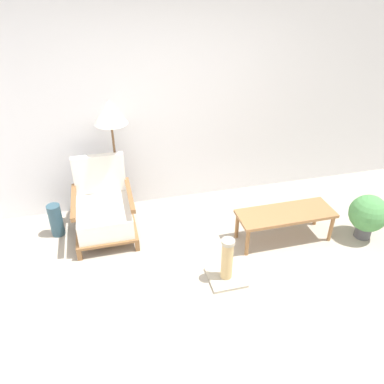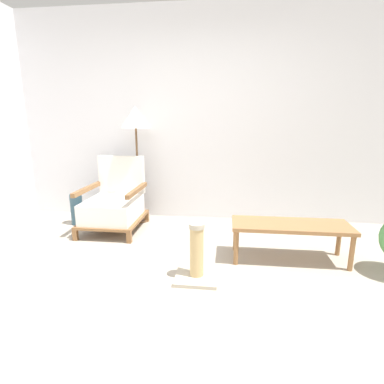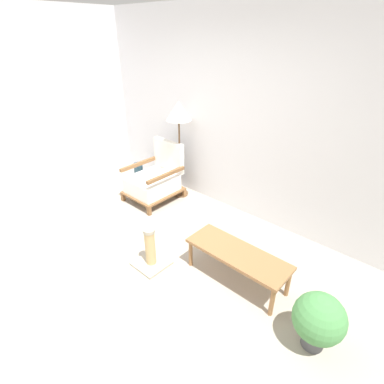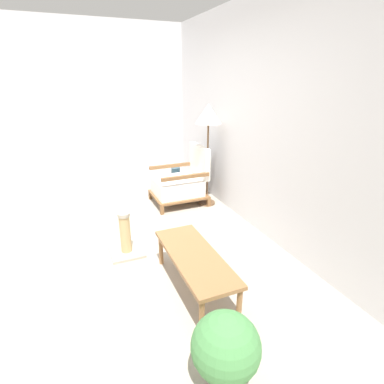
# 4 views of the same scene
# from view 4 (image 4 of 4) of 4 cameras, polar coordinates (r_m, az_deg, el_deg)

# --- Properties ---
(ground_plane) EXTENTS (14.00, 14.00, 0.00)m
(ground_plane) POSITION_cam_4_polar(r_m,az_deg,el_deg) (3.59, -19.83, -10.92)
(ground_plane) COLOR #A89E8E
(wall_back) EXTENTS (8.00, 0.06, 2.70)m
(wall_back) POSITION_cam_4_polar(r_m,az_deg,el_deg) (3.77, 11.92, 13.42)
(wall_back) COLOR silver
(wall_back) RESTS_ON ground_plane
(wall_left) EXTENTS (0.06, 8.00, 2.70)m
(wall_left) POSITION_cam_4_polar(r_m,az_deg,el_deg) (5.52, -18.14, 15.16)
(wall_left) COLOR silver
(wall_left) RESTS_ON ground_plane
(armchair) EXTENTS (0.67, 0.78, 0.87)m
(armchair) POSITION_cam_4_polar(r_m,az_deg,el_deg) (4.56, -2.11, 1.80)
(armchair) COLOR brown
(armchair) RESTS_ON ground_plane
(floor_lamp) EXTENTS (0.37, 0.37, 1.48)m
(floor_lamp) POSITION_cam_4_polar(r_m,az_deg,el_deg) (4.28, 3.14, 13.71)
(floor_lamp) COLOR brown
(floor_lamp) RESTS_ON ground_plane
(coffee_table) EXTENTS (1.09, 0.40, 0.37)m
(coffee_table) POSITION_cam_4_polar(r_m,az_deg,el_deg) (2.71, 0.51, -12.64)
(coffee_table) COLOR olive
(coffee_table) RESTS_ON ground_plane
(vase) EXTENTS (0.15, 0.15, 0.40)m
(vase) POSITION_cam_4_polar(r_m,az_deg,el_deg) (5.13, -3.09, 2.56)
(vase) COLOR #2D4C5B
(vase) RESTS_ON ground_plane
(potted_plant) EXTENTS (0.42, 0.42, 0.54)m
(potted_plant) POSITION_cam_4_polar(r_m,az_deg,el_deg) (2.02, 6.43, -27.53)
(potted_plant) COLOR #4C4C51
(potted_plant) RESTS_ON ground_plane
(scratching_post) EXTENTS (0.35, 0.35, 0.49)m
(scratching_post) POSITION_cam_4_polar(r_m,az_deg,el_deg) (3.37, -12.50, -8.81)
(scratching_post) COLOR #B2A893
(scratching_post) RESTS_ON ground_plane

